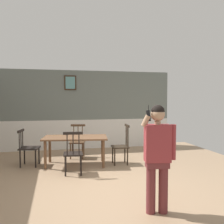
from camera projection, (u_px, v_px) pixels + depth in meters
ground_plane at (99, 185)px, 5.06m from camera, size 8.33×8.33×0.00m
room_back_partition at (80, 111)px, 8.68m from camera, size 6.39×0.17×2.68m
dining_table at (75, 140)px, 6.55m from camera, size 1.73×1.10×0.74m
chair_near_window at (28, 148)px, 6.47m from camera, size 0.54×0.54×0.93m
chair_by_doorway at (121, 145)px, 6.65m from camera, size 0.45×0.45×1.04m
chair_at_table_head at (77, 141)px, 7.38m from camera, size 0.51×0.51×0.96m
chair_opposite_corner at (73, 153)px, 5.74m from camera, size 0.46×0.46×0.99m
person_figure at (158, 152)px, 3.77m from camera, size 0.54×0.27×1.63m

